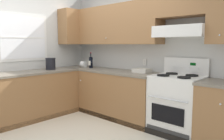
% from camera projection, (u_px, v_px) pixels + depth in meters
% --- Properties ---
extents(ground_plane, '(7.04, 7.04, 0.00)m').
position_uv_depth(ground_plane, '(69.00, 137.00, 3.40)').
color(ground_plane, beige).
extents(wall_back, '(4.68, 0.57, 2.55)m').
position_uv_depth(wall_back, '(148.00, 41.00, 4.08)').
color(wall_back, silver).
rests_on(wall_back, ground_plane).
extents(wall_left, '(0.47, 4.00, 2.55)m').
position_uv_depth(wall_left, '(29.00, 48.00, 4.48)').
color(wall_left, silver).
rests_on(wall_left, ground_plane).
extents(counter_back_run, '(3.60, 0.65, 0.91)m').
position_uv_depth(counter_back_run, '(123.00, 95.00, 4.24)').
color(counter_back_run, olive).
rests_on(counter_back_run, ground_plane).
extents(counter_left_run, '(0.63, 1.91, 0.91)m').
position_uv_depth(counter_left_run, '(29.00, 96.00, 4.18)').
color(counter_left_run, olive).
rests_on(counter_left_run, ground_plane).
extents(stove, '(0.76, 0.62, 1.20)m').
position_uv_depth(stove, '(177.00, 104.00, 3.50)').
color(stove, white).
rests_on(stove, ground_plane).
extents(wine_bottle, '(0.08, 0.08, 0.34)m').
position_uv_depth(wine_bottle, '(91.00, 62.00, 4.80)').
color(wine_bottle, black).
rests_on(wine_bottle, counter_back_run).
extents(bowl, '(0.30, 0.22, 0.07)m').
position_uv_depth(bowl, '(142.00, 71.00, 4.03)').
color(bowl, beige).
rests_on(bowl, counter_back_run).
extents(bucket, '(0.20, 0.20, 0.24)m').
position_uv_depth(bucket, '(51.00, 63.00, 4.48)').
color(bucket, black).
rests_on(bucket, counter_left_run).
extents(paper_towel_roll, '(0.12, 0.13, 0.13)m').
position_uv_depth(paper_towel_roll, '(84.00, 64.00, 4.95)').
color(paper_towel_roll, white).
rests_on(paper_towel_roll, counter_back_run).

